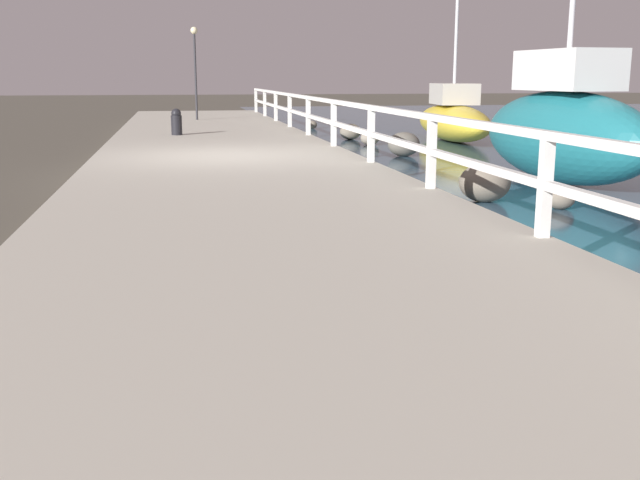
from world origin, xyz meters
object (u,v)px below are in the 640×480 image
mooring_bollard (176,122)px  dock_lamp (195,56)px  sailboat_yellow (453,119)px  sailboat_teal (564,129)px

mooring_bollard → dock_lamp: dock_lamp is taller
dock_lamp → mooring_bollard: bearing=-95.9°
mooring_bollard → sailboat_yellow: bearing=7.6°
dock_lamp → sailboat_yellow: size_ratio=0.54×
mooring_bollard → sailboat_yellow: sailboat_yellow is taller
mooring_bollard → sailboat_yellow: size_ratio=0.12×
mooring_bollard → sailboat_teal: (6.11, -7.11, 0.23)m
sailboat_teal → dock_lamp: bearing=106.7°
mooring_bollard → sailboat_yellow: 7.36m
dock_lamp → sailboat_teal: sailboat_teal is taller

